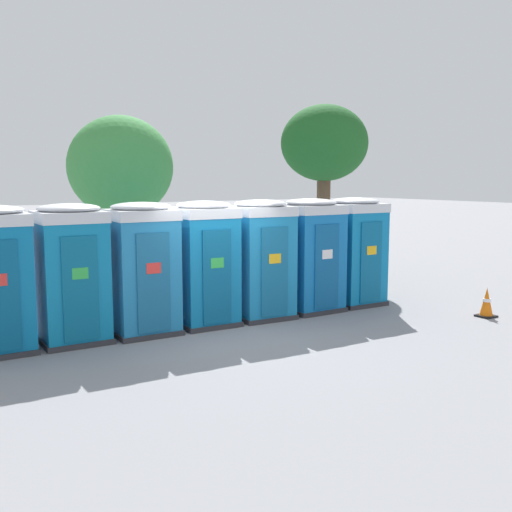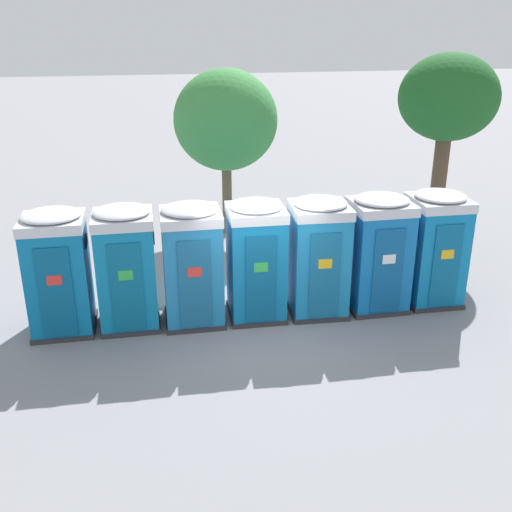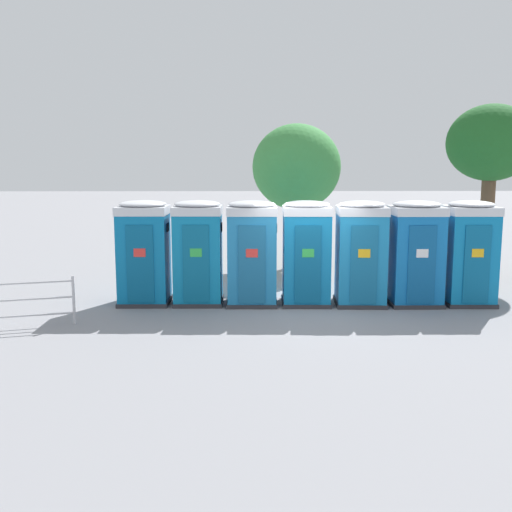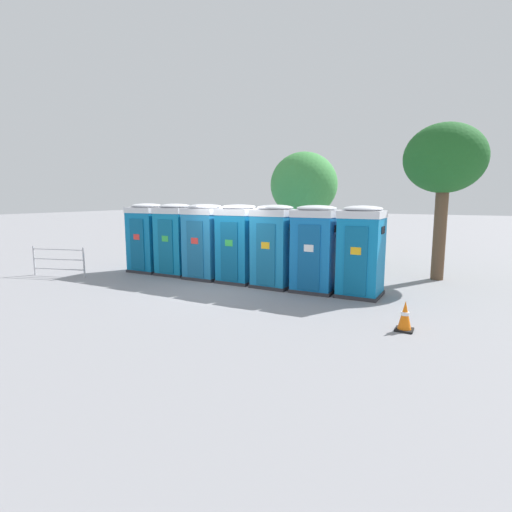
{
  "view_description": "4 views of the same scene",
  "coord_description": "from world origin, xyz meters",
  "px_view_note": "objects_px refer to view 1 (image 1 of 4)",
  "views": [
    {
      "loc": [
        -5.48,
        -10.18,
        2.98
      ],
      "look_at": [
        1.24,
        0.54,
        1.34
      ],
      "focal_mm": 42.0,
      "sensor_mm": 36.0,
      "label": 1
    },
    {
      "loc": [
        -2.21,
        -10.71,
        5.95
      ],
      "look_at": [
        0.02,
        0.58,
        1.36
      ],
      "focal_mm": 42.0,
      "sensor_mm": 36.0,
      "label": 2
    },
    {
      "loc": [
        -1.47,
        -13.81,
        3.44
      ],
      "look_at": [
        -1.21,
        0.61,
        1.19
      ],
      "focal_mm": 42.0,
      "sensor_mm": 36.0,
      "label": 3
    },
    {
      "loc": [
        6.4,
        -10.63,
        2.76
      ],
      "look_at": [
        0.66,
        0.56,
        0.91
      ],
      "focal_mm": 28.0,
      "sensor_mm": 36.0,
      "label": 4
    }
  ],
  "objects_px": {
    "portapotty_4": "(261,259)",
    "street_tree_1": "(324,146)",
    "portapotty_2": "(142,268)",
    "portapotty_6": "(355,251)",
    "portapotty_1": "(71,273)",
    "portapotty_3": "(204,263)",
    "street_tree_0": "(121,167)",
    "traffic_cone": "(487,303)",
    "portapotty_5": "(311,254)"
  },
  "relations": [
    {
      "from": "street_tree_0",
      "to": "portapotty_1",
      "type": "bearing_deg",
      "value": -118.32
    },
    {
      "from": "portapotty_3",
      "to": "street_tree_0",
      "type": "height_order",
      "value": "street_tree_0"
    },
    {
      "from": "portapotty_4",
      "to": "traffic_cone",
      "type": "height_order",
      "value": "portapotty_4"
    },
    {
      "from": "portapotty_1",
      "to": "portapotty_6",
      "type": "bearing_deg",
      "value": -1.58
    },
    {
      "from": "portapotty_4",
      "to": "street_tree_0",
      "type": "bearing_deg",
      "value": 101.58
    },
    {
      "from": "portapotty_2",
      "to": "traffic_cone",
      "type": "xyz_separation_m",
      "value": [
        6.8,
        -2.66,
        -0.97
      ]
    },
    {
      "from": "portapotty_3",
      "to": "portapotty_4",
      "type": "xyz_separation_m",
      "value": [
        1.32,
        -0.07,
        -0.0
      ]
    },
    {
      "from": "portapotty_2",
      "to": "portapotty_4",
      "type": "bearing_deg",
      "value": -1.89
    },
    {
      "from": "portapotty_2",
      "to": "traffic_cone",
      "type": "bearing_deg",
      "value": -21.36
    },
    {
      "from": "portapotty_4",
      "to": "portapotty_6",
      "type": "height_order",
      "value": "same"
    },
    {
      "from": "portapotty_3",
      "to": "street_tree_1",
      "type": "height_order",
      "value": "street_tree_1"
    },
    {
      "from": "portapotty_3",
      "to": "street_tree_1",
      "type": "relative_size",
      "value": 0.49
    },
    {
      "from": "portapotty_2",
      "to": "portapotty_6",
      "type": "height_order",
      "value": "same"
    },
    {
      "from": "portapotty_3",
      "to": "portapotty_5",
      "type": "bearing_deg",
      "value": -1.93
    },
    {
      "from": "portapotty_6",
      "to": "street_tree_1",
      "type": "height_order",
      "value": "street_tree_1"
    },
    {
      "from": "portapotty_1",
      "to": "portapotty_6",
      "type": "xyz_separation_m",
      "value": [
        6.61,
        -0.18,
        0.0
      ]
    },
    {
      "from": "portapotty_1",
      "to": "portapotty_2",
      "type": "relative_size",
      "value": 1.0
    },
    {
      "from": "portapotty_3",
      "to": "portapotty_5",
      "type": "relative_size",
      "value": 1.0
    },
    {
      "from": "street_tree_1",
      "to": "portapotty_4",
      "type": "bearing_deg",
      "value": -141.91
    },
    {
      "from": "portapotty_4",
      "to": "street_tree_1",
      "type": "height_order",
      "value": "street_tree_1"
    },
    {
      "from": "street_tree_1",
      "to": "portapotty_2",
      "type": "bearing_deg",
      "value": -154.37
    },
    {
      "from": "portapotty_1",
      "to": "portapotty_6",
      "type": "relative_size",
      "value": 1.0
    },
    {
      "from": "portapotty_3",
      "to": "street_tree_1",
      "type": "distance_m",
      "value": 7.22
    },
    {
      "from": "portapotty_3",
      "to": "portapotty_6",
      "type": "height_order",
      "value": "same"
    },
    {
      "from": "portapotty_1",
      "to": "street_tree_0",
      "type": "xyz_separation_m",
      "value": [
        2.84,
        5.28,
        2.01
      ]
    },
    {
      "from": "portapotty_5",
      "to": "portapotty_6",
      "type": "relative_size",
      "value": 1.0
    },
    {
      "from": "portapotty_1",
      "to": "portapotty_3",
      "type": "distance_m",
      "value": 2.64
    },
    {
      "from": "portapotty_6",
      "to": "traffic_cone",
      "type": "relative_size",
      "value": 3.97
    },
    {
      "from": "portapotty_4",
      "to": "portapotty_1",
      "type": "bearing_deg",
      "value": 177.3
    },
    {
      "from": "portapotty_2",
      "to": "street_tree_0",
      "type": "relative_size",
      "value": 0.54
    },
    {
      "from": "portapotty_4",
      "to": "portapotty_2",
      "type": "bearing_deg",
      "value": 178.11
    },
    {
      "from": "portapotty_2",
      "to": "portapotty_5",
      "type": "xyz_separation_m",
      "value": [
        3.97,
        -0.1,
        -0.0
      ]
    },
    {
      "from": "portapotty_1",
      "to": "portapotty_2",
      "type": "distance_m",
      "value": 1.32
    },
    {
      "from": "portapotty_3",
      "to": "portapotty_5",
      "type": "distance_m",
      "value": 2.64
    },
    {
      "from": "portapotty_1",
      "to": "portapotty_5",
      "type": "bearing_deg",
      "value": -2.2
    },
    {
      "from": "portapotty_2",
      "to": "portapotty_6",
      "type": "xyz_separation_m",
      "value": [
        5.29,
        -0.08,
        0.0
      ]
    },
    {
      "from": "portapotty_4",
      "to": "traffic_cone",
      "type": "bearing_deg",
      "value": -31.75
    },
    {
      "from": "portapotty_1",
      "to": "traffic_cone",
      "type": "height_order",
      "value": "portapotty_1"
    },
    {
      "from": "portapotty_6",
      "to": "portapotty_3",
      "type": "bearing_deg",
      "value": 179.01
    },
    {
      "from": "traffic_cone",
      "to": "street_tree_1",
      "type": "bearing_deg",
      "value": 87.18
    },
    {
      "from": "portapotty_6",
      "to": "street_tree_1",
      "type": "distance_m",
      "value": 4.75
    },
    {
      "from": "portapotty_3",
      "to": "traffic_cone",
      "type": "relative_size",
      "value": 3.97
    },
    {
      "from": "portapotty_2",
      "to": "portapotty_6",
      "type": "relative_size",
      "value": 1.0
    },
    {
      "from": "portapotty_1",
      "to": "street_tree_1",
      "type": "xyz_separation_m",
      "value": [
        8.42,
        3.31,
        2.66
      ]
    },
    {
      "from": "portapotty_4",
      "to": "traffic_cone",
      "type": "xyz_separation_m",
      "value": [
        4.16,
        -2.57,
        -0.97
      ]
    },
    {
      "from": "portapotty_3",
      "to": "street_tree_1",
      "type": "xyz_separation_m",
      "value": [
        5.78,
        3.42,
        2.66
      ]
    },
    {
      "from": "portapotty_3",
      "to": "traffic_cone",
      "type": "height_order",
      "value": "portapotty_3"
    },
    {
      "from": "portapotty_4",
      "to": "street_tree_1",
      "type": "distance_m",
      "value": 6.26
    },
    {
      "from": "portapotty_5",
      "to": "street_tree_1",
      "type": "relative_size",
      "value": 0.49
    },
    {
      "from": "portapotty_6",
      "to": "street_tree_0",
      "type": "distance_m",
      "value": 6.93
    }
  ]
}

